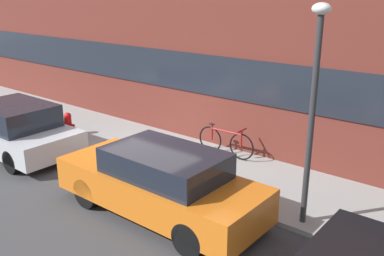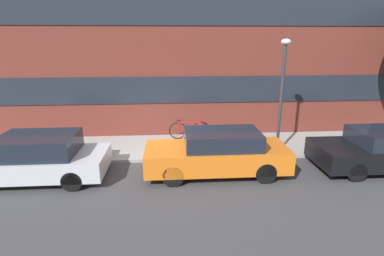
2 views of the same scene
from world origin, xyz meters
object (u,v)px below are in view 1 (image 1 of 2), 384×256
object	(u,v)px
fire_hydrant	(68,124)
bicycle	(226,141)
parked_car_silver	(14,129)
parked_car_orange	(161,182)
lamp_post	(314,92)

from	to	relation	value
fire_hydrant	bicycle	xyz separation A→B (m)	(4.63, 1.56, 0.06)
parked_car_silver	fire_hydrant	xyz separation A→B (m)	(0.13, 1.63, -0.23)
parked_car_silver	parked_car_orange	xyz separation A→B (m)	(5.43, 0.00, 0.02)
parked_car_silver	parked_car_orange	world-z (taller)	parked_car_orange
parked_car_silver	parked_car_orange	bearing A→B (deg)	-180.00
lamp_post	parked_car_orange	bearing A→B (deg)	-150.28
lamp_post	parked_car_silver	bearing A→B (deg)	-170.14
parked_car_orange	lamp_post	distance (m)	3.34
parked_car_silver	fire_hydrant	distance (m)	1.65
parked_car_orange	lamp_post	bearing A→B (deg)	-150.28
fire_hydrant	lamp_post	bearing A→B (deg)	-2.02
fire_hydrant	bicycle	world-z (taller)	bicycle
parked_car_orange	bicycle	xyz separation A→B (m)	(-0.67, 3.19, -0.19)
fire_hydrant	parked_car_silver	bearing A→B (deg)	-94.67
lamp_post	bicycle	bearing A→B (deg)	148.96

